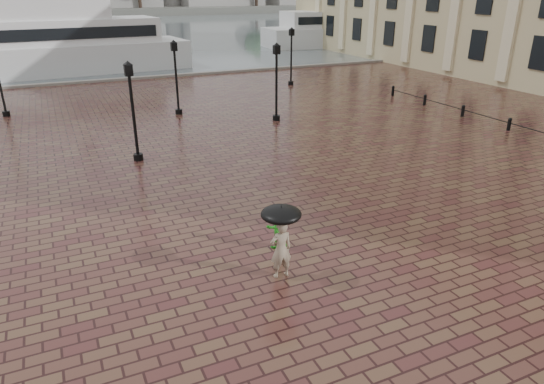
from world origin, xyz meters
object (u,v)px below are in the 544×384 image
at_px(street_lamps, 184,78).
at_px(adult_pedestrian, 281,250).
at_px(ferry_near, 36,44).
at_px(child_pedestrian, 277,226).
at_px(ferry_far, 356,26).

xyz_separation_m(street_lamps, adult_pedestrian, (-2.60, -19.31, -1.47)).
distance_m(street_lamps, ferry_near, 22.19).
relative_size(child_pedestrian, ferry_far, 0.05).
bearing_deg(child_pedestrian, street_lamps, -99.58).
relative_size(ferry_near, ferry_far, 1.06).
height_order(street_lamps, ferry_near, ferry_near).
distance_m(child_pedestrian, ferry_far, 58.50).
bearing_deg(ferry_far, child_pedestrian, -121.48).
xyz_separation_m(street_lamps, child_pedestrian, (-1.99, -17.74, -1.62)).
bearing_deg(child_pedestrian, adult_pedestrian, 65.74).
bearing_deg(ferry_near, adult_pedestrian, -86.86).
relative_size(street_lamps, ferry_near, 0.77).
distance_m(adult_pedestrian, child_pedestrian, 1.68).
bearing_deg(ferry_near, street_lamps, -73.21).
height_order(adult_pedestrian, child_pedestrian, adult_pedestrian).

